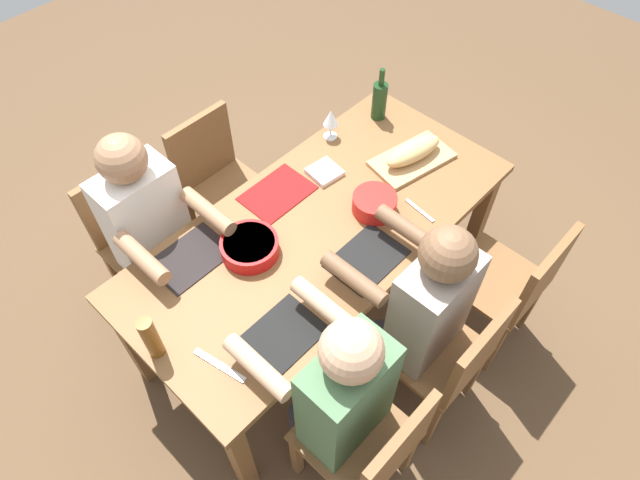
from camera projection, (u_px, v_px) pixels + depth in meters
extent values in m
plane|color=brown|center=(320.00, 310.00, 3.04)|extent=(8.00, 8.00, 0.00)
cube|color=brown|center=(320.00, 228.00, 2.47)|extent=(1.85, 0.87, 0.04)
cube|color=brown|center=(240.00, 456.00, 2.23)|extent=(0.07, 0.07, 0.70)
cube|color=brown|center=(479.00, 217.00, 3.00)|extent=(0.07, 0.07, 0.70)
cube|color=brown|center=(132.00, 341.00, 2.54)|extent=(0.07, 0.07, 0.70)
cube|color=brown|center=(374.00, 152.00, 3.31)|extent=(0.07, 0.07, 0.70)
cube|color=brown|center=(152.00, 249.00, 2.75)|extent=(0.40, 0.40, 0.03)
cube|color=brown|center=(119.00, 202.00, 2.66)|extent=(0.38, 0.04, 0.40)
cube|color=brown|center=(208.00, 273.00, 2.94)|extent=(0.04, 0.04, 0.42)
cube|color=brown|center=(155.00, 314.00, 2.79)|extent=(0.04, 0.04, 0.42)
cube|color=brown|center=(168.00, 238.00, 3.08)|extent=(0.04, 0.04, 0.42)
cube|color=brown|center=(117.00, 275.00, 2.93)|extent=(0.04, 0.04, 0.42)
cylinder|color=#2D2D38|center=(200.00, 288.00, 2.87)|extent=(0.11, 0.11, 0.45)
cylinder|color=#2D2D38|center=(175.00, 307.00, 2.79)|extent=(0.11, 0.11, 0.45)
cube|color=white|center=(145.00, 218.00, 2.50)|extent=(0.34, 0.20, 0.55)
cylinder|color=#9E7251|center=(208.00, 211.00, 2.37)|extent=(0.07, 0.30, 0.07)
cylinder|color=#9E7251|center=(142.00, 258.00, 2.22)|extent=(0.07, 0.30, 0.07)
sphere|color=#9E7251|center=(121.00, 159.00, 2.21)|extent=(0.21, 0.21, 0.21)
cube|color=brown|center=(355.00, 435.00, 2.19)|extent=(0.40, 0.40, 0.03)
cube|color=brown|center=(397.00, 451.00, 1.94)|extent=(0.38, 0.04, 0.40)
cube|color=brown|center=(297.00, 454.00, 2.36)|extent=(0.04, 0.04, 0.42)
cube|color=brown|center=(349.00, 399.00, 2.51)|extent=(0.04, 0.04, 0.42)
cube|color=brown|center=(408.00, 451.00, 2.37)|extent=(0.04, 0.04, 0.42)
cylinder|color=#2D2D38|center=(303.00, 430.00, 2.41)|extent=(0.11, 0.11, 0.45)
cylinder|color=#2D2D38|center=(328.00, 404.00, 2.49)|extent=(0.11, 0.11, 0.45)
cube|color=#4C724C|center=(347.00, 398.00, 1.99)|extent=(0.34, 0.20, 0.55)
cylinder|color=tan|center=(258.00, 367.00, 1.93)|extent=(0.07, 0.30, 0.07)
cylinder|color=tan|center=(324.00, 306.00, 2.08)|extent=(0.07, 0.30, 0.07)
sphere|color=tan|center=(351.00, 351.00, 1.69)|extent=(0.21, 0.21, 0.21)
cube|color=brown|center=(432.00, 350.00, 2.42)|extent=(0.40, 0.40, 0.03)
cube|color=brown|center=(478.00, 355.00, 2.17)|extent=(0.38, 0.04, 0.40)
cube|color=brown|center=(373.00, 373.00, 2.59)|extent=(0.04, 0.04, 0.42)
cube|color=brown|center=(417.00, 327.00, 2.74)|extent=(0.04, 0.04, 0.42)
cube|color=brown|center=(432.00, 423.00, 2.45)|extent=(0.04, 0.04, 0.42)
cube|color=brown|center=(475.00, 371.00, 2.60)|extent=(0.04, 0.04, 0.42)
cylinder|color=#2D2D38|center=(377.00, 353.00, 2.64)|extent=(0.11, 0.11, 0.45)
cylinder|color=#2D2D38|center=(398.00, 331.00, 2.71)|extent=(0.11, 0.11, 0.45)
cube|color=gray|center=(431.00, 308.00, 2.21)|extent=(0.34, 0.20, 0.55)
cylinder|color=brown|center=(354.00, 279.00, 2.16)|extent=(0.07, 0.30, 0.07)
cylinder|color=brown|center=(408.00, 229.00, 2.31)|extent=(0.07, 0.30, 0.07)
sphere|color=brown|center=(448.00, 254.00, 1.92)|extent=(0.21, 0.21, 0.21)
cube|color=brown|center=(495.00, 280.00, 2.64)|extent=(0.40, 0.40, 0.03)
cube|color=brown|center=(544.00, 277.00, 2.40)|extent=(0.38, 0.04, 0.40)
cube|color=brown|center=(437.00, 305.00, 2.82)|extent=(0.04, 0.04, 0.42)
cube|color=brown|center=(475.00, 266.00, 2.97)|extent=(0.04, 0.04, 0.42)
cube|color=brown|center=(495.00, 347.00, 2.67)|extent=(0.04, 0.04, 0.42)
cube|color=brown|center=(531.00, 303.00, 2.82)|extent=(0.04, 0.04, 0.42)
cube|color=brown|center=(229.00, 194.00, 2.98)|extent=(0.40, 0.40, 0.03)
cube|color=brown|center=(201.00, 149.00, 2.89)|extent=(0.38, 0.04, 0.40)
cube|color=brown|center=(277.00, 220.00, 3.16)|extent=(0.04, 0.04, 0.42)
cube|color=brown|center=(232.00, 254.00, 3.01)|extent=(0.04, 0.04, 0.42)
cube|color=brown|center=(237.00, 190.00, 3.31)|extent=(0.04, 0.04, 0.42)
cube|color=brown|center=(192.00, 222.00, 3.15)|extent=(0.04, 0.04, 0.42)
cylinder|color=red|center=(250.00, 247.00, 2.34)|extent=(0.25, 0.25, 0.07)
cylinder|color=orange|center=(249.00, 244.00, 2.32)|extent=(0.22, 0.22, 0.03)
cylinder|color=red|center=(374.00, 204.00, 2.48)|extent=(0.20, 0.20, 0.08)
cylinder|color=beige|center=(375.00, 199.00, 2.46)|extent=(0.18, 0.18, 0.03)
cube|color=tan|center=(412.00, 159.00, 2.70)|extent=(0.44, 0.30, 0.02)
ellipsoid|color=tan|center=(413.00, 151.00, 2.65)|extent=(0.34, 0.17, 0.09)
cylinder|color=#193819|center=(379.00, 101.00, 2.83)|extent=(0.08, 0.08, 0.20)
cylinder|color=#193819|center=(382.00, 77.00, 2.72)|extent=(0.03, 0.03, 0.09)
cylinder|color=brown|center=(151.00, 338.00, 1.99)|extent=(0.06, 0.06, 0.22)
cylinder|color=silver|center=(330.00, 136.00, 2.81)|extent=(0.07, 0.07, 0.01)
cylinder|color=silver|center=(330.00, 130.00, 2.78)|extent=(0.01, 0.01, 0.07)
cone|color=silver|center=(331.00, 118.00, 2.72)|extent=(0.08, 0.08, 0.08)
cube|color=black|center=(191.00, 258.00, 2.34)|extent=(0.32, 0.23, 0.01)
cube|color=black|center=(281.00, 337.00, 2.12)|extent=(0.32, 0.23, 0.01)
cube|color=black|center=(367.00, 259.00, 2.34)|extent=(0.32, 0.23, 0.01)
cube|color=silver|center=(420.00, 210.00, 2.50)|extent=(0.04, 0.17, 0.01)
cube|color=maroon|center=(277.00, 193.00, 2.57)|extent=(0.32, 0.23, 0.01)
cube|color=silver|center=(220.00, 365.00, 2.04)|extent=(0.07, 0.23, 0.01)
cube|color=white|center=(325.00, 172.00, 2.64)|extent=(0.16, 0.16, 0.02)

